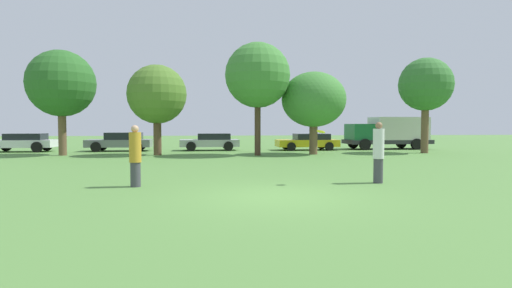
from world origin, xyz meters
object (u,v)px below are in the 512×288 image
at_px(parked_car_white, 22,142).
at_px(delivery_truck_green, 389,132).
at_px(tree_1, 157,95).
at_px(tree_3, 314,100).
at_px(frisbee, 321,132).
at_px(parked_car_grey, 121,141).
at_px(tree_2, 258,76).
at_px(person_thrower, 135,156).
at_px(tree_0, 61,84).
at_px(parked_car_silver, 211,141).
at_px(parked_car_yellow, 308,141).
at_px(person_catcher, 378,152).
at_px(tree_4, 426,85).

height_order(parked_car_white, delivery_truck_green, delivery_truck_green).
relative_size(tree_1, tree_3, 1.06).
distance_m(frisbee, parked_car_grey, 19.45).
bearing_deg(delivery_truck_green, tree_2, 25.06).
xyz_separation_m(person_thrower, delivery_truck_green, (15.37, 17.13, 0.39)).
bearing_deg(tree_0, parked_car_grey, 56.55).
xyz_separation_m(parked_car_grey, delivery_truck_green, (19.54, 0.36, 0.62)).
height_order(parked_car_silver, parked_car_yellow, parked_car_silver).
height_order(person_catcher, frisbee, person_catcher).
xyz_separation_m(tree_2, tree_3, (3.51, 0.51, -1.37)).
bearing_deg(tree_2, person_thrower, -112.39).
xyz_separation_m(person_thrower, person_catcher, (7.34, 0.01, 0.05)).
bearing_deg(frisbee, parked_car_grey, 119.84).
bearing_deg(person_thrower, tree_1, 94.90).
bearing_deg(person_catcher, parked_car_yellow, -95.94).
height_order(person_catcher, parked_car_yellow, person_catcher).
height_order(person_catcher, parked_car_white, person_catcher).
xyz_separation_m(tree_2, parked_car_silver, (-2.81, 5.08, -4.07)).
bearing_deg(parked_car_yellow, tree_1, 19.49).
xyz_separation_m(tree_2, parked_car_white, (-15.44, 4.85, -4.05)).
height_order(tree_2, parked_car_silver, tree_2).
relative_size(parked_car_silver, parked_car_yellow, 0.94).
height_order(frisbee, tree_3, tree_3).
bearing_deg(tree_1, parked_car_grey, 126.15).
relative_size(tree_3, parked_car_silver, 1.21).
bearing_deg(parked_car_white, tree_3, 165.16).
relative_size(person_catcher, tree_1, 0.35).
xyz_separation_m(frisbee, delivery_truck_green, (9.87, 17.21, -0.30)).
height_order(person_catcher, tree_4, tree_4).
relative_size(parked_car_grey, delivery_truck_green, 0.68).
bearing_deg(tree_4, delivery_truck_green, 95.37).
bearing_deg(parked_car_silver, tree_1, 52.07).
xyz_separation_m(tree_1, parked_car_yellow, (10.13, 3.97, -2.98)).
relative_size(tree_1, delivery_truck_green, 0.84).
bearing_deg(tree_4, person_catcher, -123.69).
distance_m(parked_car_silver, delivery_truck_green, 13.34).
distance_m(person_thrower, parked_car_yellow, 18.84).
bearing_deg(tree_1, tree_4, 0.41).
distance_m(parked_car_grey, delivery_truck_green, 19.55).
xyz_separation_m(tree_2, parked_car_yellow, (4.19, 4.74, -4.10)).
bearing_deg(parked_car_white, parked_car_grey, 179.34).
height_order(person_thrower, parked_car_white, person_thrower).
bearing_deg(person_thrower, delivery_truck_green, 48.06).
bearing_deg(person_thrower, parked_car_silver, 83.03).
xyz_separation_m(tree_3, parked_car_yellow, (0.68, 4.24, -2.73)).
bearing_deg(person_thrower, tree_0, 117.19).
bearing_deg(tree_2, parked_car_silver, 118.92).
height_order(person_thrower, frisbee, person_thrower).
distance_m(tree_2, delivery_truck_green, 12.28).
height_order(tree_2, delivery_truck_green, tree_2).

